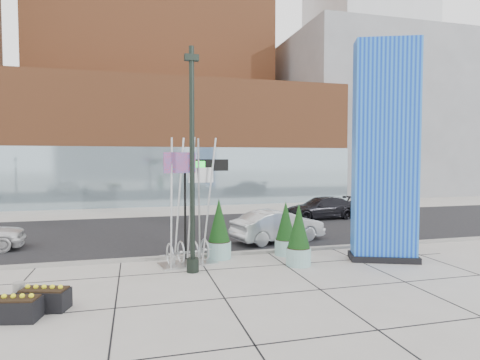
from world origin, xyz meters
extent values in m
plane|color=#9E9991|center=(0.00, 0.00, 0.00)|extent=(160.00, 160.00, 0.00)
cube|color=black|center=(0.00, 10.00, 0.01)|extent=(80.00, 12.00, 0.02)
cube|color=gray|center=(0.00, 4.00, 0.06)|extent=(80.00, 0.30, 0.12)
cube|color=brown|center=(1.00, 27.00, 5.50)|extent=(34.00, 10.00, 11.00)
cube|color=#8CA5B2|center=(1.00, 22.20, 2.50)|extent=(34.00, 0.60, 5.00)
cube|color=slate|center=(26.00, 32.00, 9.00)|extent=(20.00, 18.00, 18.00)
cube|color=#B2B7BC|center=(36.00, 48.00, 27.50)|extent=(16.00, 16.00, 55.00)
cube|color=#0D35C7|center=(8.00, 1.64, 4.28)|extent=(2.56, 1.76, 8.56)
cube|color=black|center=(8.00, 1.64, 0.12)|extent=(2.81, 2.00, 0.24)
cylinder|color=black|center=(0.50, 1.91, 3.93)|extent=(0.18, 0.18, 7.87)
cylinder|color=black|center=(0.50, 1.91, 0.25)|extent=(0.43, 0.43, 0.49)
cube|color=black|center=(0.50, 1.91, 7.47)|extent=(0.50, 0.23, 0.22)
cube|color=silver|center=(0.47, 3.00, 0.03)|extent=(2.28, 1.44, 0.06)
cylinder|color=silver|center=(-0.21, 2.81, 2.41)|extent=(0.08, 0.08, 4.82)
cylinder|color=silver|center=(0.18, 3.14, 2.41)|extent=(0.08, 0.08, 4.82)
cylinder|color=silver|center=(0.56, 2.90, 2.41)|extent=(0.08, 0.08, 4.82)
cylinder|color=silver|center=(1.00, 3.19, 2.41)|extent=(0.08, 0.08, 4.82)
cylinder|color=silver|center=(1.24, 2.76, 2.41)|extent=(0.08, 0.08, 4.82)
torus|color=silver|center=(-0.25, 2.90, 0.46)|extent=(0.23, 0.87, 0.88)
torus|color=silver|center=(0.23, 3.10, 0.46)|extent=(0.23, 0.87, 0.88)
torus|color=silver|center=(0.71, 2.90, 0.46)|extent=(0.23, 0.87, 0.88)
torus|color=silver|center=(1.19, 3.10, 0.46)|extent=(0.23, 0.87, 0.88)
cube|color=red|center=(0.18, 3.00, 3.86)|extent=(1.22, 0.39, 0.77)
cube|color=silver|center=(1.05, 3.10, 3.37)|extent=(0.96, 0.13, 0.58)
cylinder|color=gray|center=(-4.56, 0.00, 0.30)|extent=(0.31, 0.31, 0.61)
cylinder|color=black|center=(0.47, 3.80, 1.97)|extent=(0.09, 0.09, 3.93)
cube|color=black|center=(1.32, 3.80, 3.75)|extent=(1.88, 0.34, 0.47)
cube|color=#19D833|center=(0.94, 3.70, 3.75)|extent=(0.65, 0.08, 0.33)
cylinder|color=#86B4B1|center=(4.60, 3.47, 0.32)|extent=(0.90, 0.90, 0.63)
cylinder|color=black|center=(4.60, 3.47, 0.63)|extent=(0.83, 0.83, 0.05)
cone|color=black|center=(4.60, 3.47, 1.44)|extent=(0.81, 0.81, 1.62)
cylinder|color=#86B4B1|center=(4.47, 1.80, 0.33)|extent=(0.94, 0.94, 0.66)
cylinder|color=black|center=(4.47, 1.80, 0.66)|extent=(0.86, 0.86, 0.06)
cone|color=black|center=(4.47, 1.80, 1.50)|extent=(0.84, 0.84, 1.68)
cylinder|color=#86B4B1|center=(1.80, 3.60, 0.34)|extent=(0.96, 0.96, 0.68)
cylinder|color=black|center=(1.80, 3.60, 0.68)|extent=(0.89, 0.89, 0.06)
cone|color=black|center=(1.80, 3.60, 1.54)|extent=(0.87, 0.87, 1.74)
cube|color=black|center=(-3.80, -0.62, 0.26)|extent=(1.36, 0.94, 0.53)
cube|color=black|center=(-3.80, -0.62, 0.55)|extent=(1.25, 0.83, 0.05)
cube|color=black|center=(-4.38, -1.20, 0.26)|extent=(1.33, 0.86, 0.53)
cube|color=black|center=(-4.38, -1.20, 0.54)|extent=(1.22, 0.75, 0.05)
imported|color=#B7BBBF|center=(5.22, 6.06, 0.76)|extent=(4.84, 2.69, 1.51)
imported|color=black|center=(10.55, 12.28, 0.73)|extent=(5.10, 2.30, 1.45)
camera|label=1|loc=(-1.45, -12.01, 3.99)|focal=30.00mm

